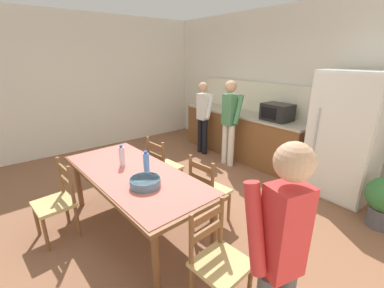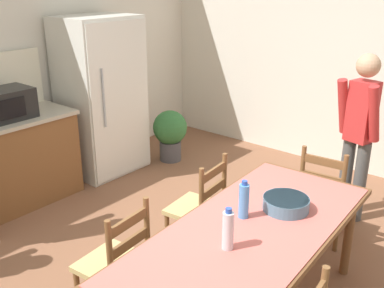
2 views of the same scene
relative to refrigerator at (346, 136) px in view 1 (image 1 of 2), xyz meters
name	(u,v)px [view 1 (image 1 of 2)]	position (x,y,z in m)	size (l,w,h in m)	color
ground_plane	(174,205)	(-1.27, -2.19, -0.93)	(8.32, 8.32, 0.00)	brown
wall_back	(290,89)	(-1.27, 0.47, 0.52)	(6.52, 0.12, 2.90)	silver
wall_left	(89,84)	(-4.53, -2.19, 0.52)	(0.12, 5.20, 2.90)	silver
kitchen_counter	(241,135)	(-1.99, 0.04, -0.46)	(2.90, 0.66, 0.94)	brown
counter_splashback	(254,97)	(-1.99, 0.35, 0.31)	(2.86, 0.03, 0.60)	#EFE8CB
refrigerator	(346,136)	(0.00, 0.00, 0.00)	(0.88, 0.73, 1.86)	silver
microwave	(277,112)	(-1.19, 0.02, 0.16)	(0.50, 0.39, 0.30)	black
dining_table	(134,178)	(-1.14, -2.83, -0.25)	(2.18, 1.02, 0.75)	brown
bottle_near_centre	(122,156)	(-1.41, -2.84, -0.05)	(0.07, 0.07, 0.27)	silver
bottle_off_centre	(146,163)	(-1.04, -2.71, -0.05)	(0.07, 0.07, 0.27)	#4C8ED6
serving_bowl	(145,182)	(-0.76, -2.87, -0.12)	(0.32, 0.32, 0.09)	slate
chair_side_near_left	(57,202)	(-1.59, -3.60, -0.49)	(0.46, 0.44, 0.91)	brown
chair_side_far_right	(208,191)	(-0.70, -2.05, -0.49)	(0.46, 0.44, 0.91)	brown
chair_side_far_left	(164,167)	(-1.66, -2.10, -0.49)	(0.46, 0.44, 0.91)	brown
chair_head_end	(218,261)	(0.22, -2.76, -0.49)	(0.43, 0.45, 0.91)	brown
person_at_sink	(203,115)	(-2.64, -0.48, -0.07)	(0.38, 0.27, 1.53)	black
person_at_counter	(229,119)	(-1.85, -0.50, -0.02)	(0.41, 0.28, 1.62)	silver
person_by_table	(280,255)	(0.77, -2.80, -0.01)	(0.33, 0.45, 1.63)	#4C4C4C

